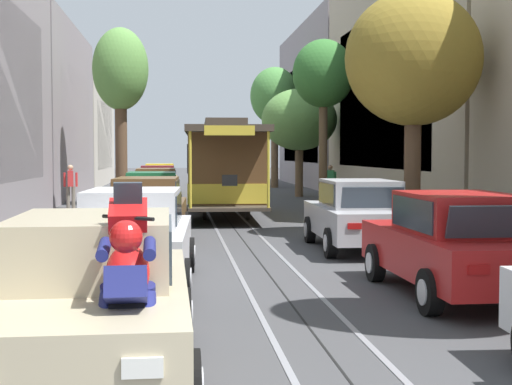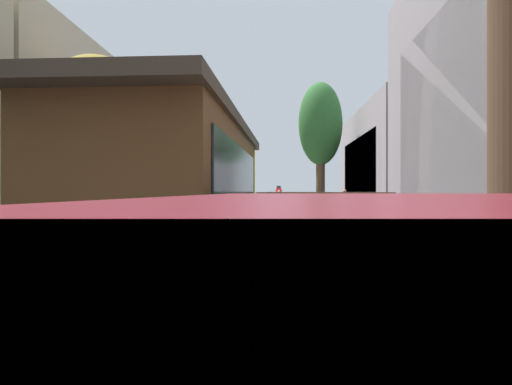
% 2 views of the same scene
% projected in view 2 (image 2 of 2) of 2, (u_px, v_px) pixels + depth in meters
% --- Properties ---
extents(ground_plane, '(160.00, 160.00, 0.00)m').
position_uv_depth(ground_plane, '(178.00, 273.00, 9.35)').
color(ground_plane, '#424244').
extents(trolley_track_rails, '(1.14, 65.28, 0.01)m').
position_uv_depth(trolley_track_rails, '(112.00, 326.00, 5.63)').
color(trolley_track_rails, gray).
rests_on(trolley_track_rails, ground).
extents(parked_car_beige_near_left, '(2.03, 4.37, 1.58)m').
position_uv_depth(parked_car_beige_near_left, '(286.00, 205.00, 27.89)').
color(parked_car_beige_near_left, '#C1B28E').
rests_on(parked_car_beige_near_left, ground).
extents(parked_car_white_second_left, '(2.14, 4.42, 1.58)m').
position_uv_depth(parked_car_white_second_left, '(286.00, 208.00, 22.77)').
color(parked_car_white_second_left, silver).
rests_on(parked_car_white_second_left, ground).
extents(parked_car_brown_mid_left, '(2.14, 4.42, 1.58)m').
position_uv_depth(parked_car_brown_mid_left, '(289.00, 214.00, 16.87)').
color(parked_car_brown_mid_left, brown).
rests_on(parked_car_brown_mid_left, ground).
extents(parked_car_green_fourth_left, '(2.01, 4.36, 1.58)m').
position_uv_depth(parked_car_green_fourth_left, '(297.00, 224.00, 11.83)').
color(parked_car_green_fourth_left, '#1E6038').
rests_on(parked_car_green_fourth_left, ground).
extents(parked_car_brown_fifth_left, '(2.01, 4.36, 1.58)m').
position_uv_depth(parked_car_brown_fifth_left, '(316.00, 252.00, 6.22)').
color(parked_car_brown_fifth_left, brown).
rests_on(parked_car_brown_fifth_left, ground).
extents(parked_car_white_near_right, '(2.11, 4.41, 1.58)m').
position_uv_depth(parked_car_white_near_right, '(204.00, 204.00, 29.93)').
color(parked_car_white_near_right, silver).
rests_on(parked_car_white_near_right, ground).
extents(parked_car_red_second_right, '(2.02, 4.37, 1.58)m').
position_uv_depth(parked_car_red_second_right, '(188.00, 207.00, 24.42)').
color(parked_car_red_second_right, red).
rests_on(parked_car_red_second_right, ground).
extents(parked_car_silver_mid_right, '(2.06, 4.39, 1.58)m').
position_uv_depth(parked_car_silver_mid_right, '(167.00, 212.00, 19.00)').
color(parked_car_silver_mid_right, '#B7B7BC').
rests_on(parked_car_silver_mid_right, ground).
extents(street_tree_kerb_left_near, '(2.50, 2.22, 7.86)m').
position_uv_depth(street_tree_kerb_left_near, '(320.00, 126.00, 27.37)').
color(street_tree_kerb_left_near, brown).
rests_on(street_tree_kerb_left_near, ground).
extents(street_tree_kerb_right_near, '(2.26, 2.26, 7.94)m').
position_uv_depth(street_tree_kerb_right_near, '(174.00, 121.00, 27.31)').
color(street_tree_kerb_right_near, '#4C3826').
rests_on(street_tree_kerb_right_near, ground).
extents(street_tree_kerb_right_second, '(3.55, 3.03, 6.34)m').
position_uv_depth(street_tree_kerb_right_second, '(94.00, 106.00, 16.71)').
color(street_tree_kerb_right_second, brown).
rests_on(street_tree_kerb_right_second, ground).
extents(cable_car_trolley, '(2.82, 9.17, 3.28)m').
position_uv_depth(cable_car_trolley, '(178.00, 188.00, 9.33)').
color(cable_car_trolley, brown).
rests_on(cable_car_trolley, ground).
extents(motorcycle_with_rider, '(0.50, 1.78, 1.94)m').
position_uv_depth(motorcycle_with_rider, '(278.00, 201.00, 28.99)').
color(motorcycle_with_rider, black).
rests_on(motorcycle_with_rider, ground).
extents(pedestrian_on_left_pavement, '(0.55, 0.39, 1.71)m').
position_uv_depth(pedestrian_on_left_pavement, '(345.00, 204.00, 24.58)').
color(pedestrian_on_left_pavement, black).
rests_on(pedestrian_on_left_pavement, ground).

